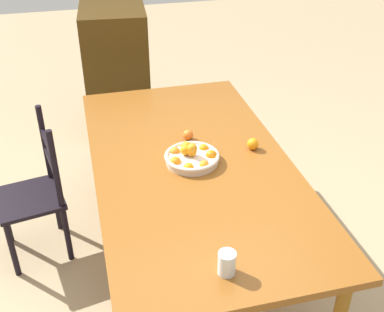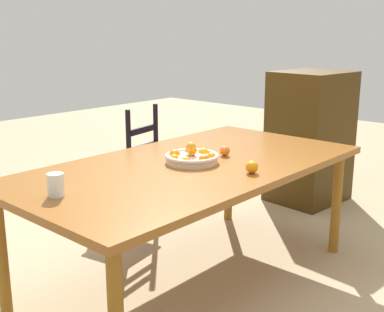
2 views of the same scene
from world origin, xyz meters
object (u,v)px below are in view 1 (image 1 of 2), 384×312
Objects in this scene: chair_near_window at (36,196)px; cabinet at (117,73)px; orange_loose_0 at (188,135)px; orange_loose_1 at (253,144)px; drinking_glass at (227,263)px; fruit_bowl at (192,157)px; dining_table at (192,171)px.

cabinet is (1.47, -0.68, 0.14)m from chair_near_window.
orange_loose_1 reaches higher than orange_loose_0.
orange_loose_0 is 0.57× the size of drinking_glass.
drinking_glass is (-2.64, -0.16, 0.22)m from cabinet.
fruit_bowl is 2.90× the size of drinking_glass.
chair_near_window is 0.83× the size of cabinet.
orange_loose_1 is 1.01m from drinking_glass.
dining_table is 2.22× the size of chair_near_window.
cabinet is 18.44× the size of orange_loose_0.
orange_loose_1 is (-0.27, -1.28, 0.34)m from chair_near_window.
cabinet is (1.80, 0.23, -0.11)m from dining_table.
chair_near_window reaches higher than orange_loose_0.
orange_loose_0 is (-0.06, -0.94, 0.33)m from chair_near_window.
cabinet is 1.57m from orange_loose_0.
fruit_bowl is (-0.32, -0.90, 0.34)m from chair_near_window.
cabinet is 10.57× the size of drinking_glass.
chair_near_window is 8.77× the size of drinking_glass.
orange_loose_0 is at bearing -165.13° from cabinet.
dining_table is at bearing 171.47° from orange_loose_0.
orange_loose_1 is at bearing -82.61° from fruit_bowl.
cabinet is at bearing 7.19° from dining_table.
orange_loose_1 is at bearing -26.21° from drinking_glass.
orange_loose_1 is (0.06, -0.38, 0.09)m from dining_table.
dining_table is 0.39m from orange_loose_1.
orange_loose_1 is at bearing -120.72° from orange_loose_0.
fruit_bowl is 0.38m from orange_loose_1.
cabinet is 1.81m from fruit_bowl.
orange_loose_0 is at bearing -8.98° from fruit_bowl.
chair_near_window is 1.01m from fruit_bowl.
fruit_bowl is 0.25m from orange_loose_0.
cabinet is 2.66m from drinking_glass.
drinking_glass is (-1.17, -0.84, 0.36)m from chair_near_window.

